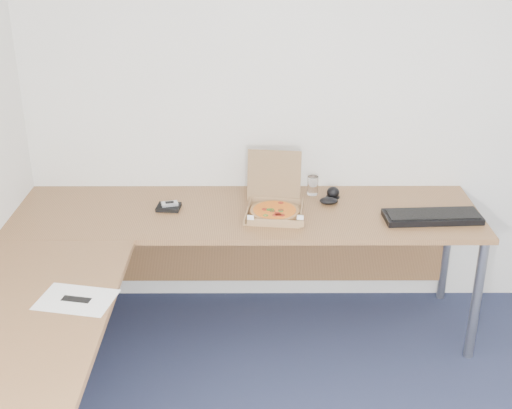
{
  "coord_description": "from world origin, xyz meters",
  "views": [
    {
      "loc": [
        -0.46,
        -1.93,
        2.25
      ],
      "look_at": [
        -0.45,
        1.28,
        0.82
      ],
      "focal_mm": 47.65,
      "sensor_mm": 36.0,
      "label": 1
    }
  ],
  "objects_px": {
    "keyboard": "(432,217)",
    "wallet": "(169,207)",
    "desk": "(179,253)",
    "drinking_glass": "(313,185)",
    "pizza_box": "(275,208)"
  },
  "relations": [
    {
      "from": "drinking_glass",
      "to": "desk",
      "type": "bearing_deg",
      "value": -136.83
    },
    {
      "from": "desk",
      "to": "keyboard",
      "type": "relative_size",
      "value": 4.98
    },
    {
      "from": "drinking_glass",
      "to": "pizza_box",
      "type": "bearing_deg",
      "value": -129.91
    },
    {
      "from": "desk",
      "to": "pizza_box",
      "type": "relative_size",
      "value": 7.34
    },
    {
      "from": "pizza_box",
      "to": "drinking_glass",
      "type": "height_order",
      "value": "pizza_box"
    },
    {
      "from": "wallet",
      "to": "pizza_box",
      "type": "bearing_deg",
      "value": -1.21
    },
    {
      "from": "drinking_glass",
      "to": "wallet",
      "type": "distance_m",
      "value": 0.82
    },
    {
      "from": "pizza_box",
      "to": "wallet",
      "type": "relative_size",
      "value": 2.75
    },
    {
      "from": "keyboard",
      "to": "wallet",
      "type": "distance_m",
      "value": 1.4
    },
    {
      "from": "pizza_box",
      "to": "wallet",
      "type": "bearing_deg",
      "value": -179.23
    },
    {
      "from": "desk",
      "to": "wallet",
      "type": "xyz_separation_m",
      "value": [
        -0.1,
        0.45,
        0.04
      ]
    },
    {
      "from": "desk",
      "to": "drinking_glass",
      "type": "distance_m",
      "value": 0.96
    },
    {
      "from": "pizza_box",
      "to": "drinking_glass",
      "type": "distance_m",
      "value": 0.35
    },
    {
      "from": "desk",
      "to": "keyboard",
      "type": "height_order",
      "value": "keyboard"
    },
    {
      "from": "drinking_glass",
      "to": "wallet",
      "type": "xyz_separation_m",
      "value": [
        -0.8,
        -0.2,
        -0.04
      ]
    }
  ]
}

